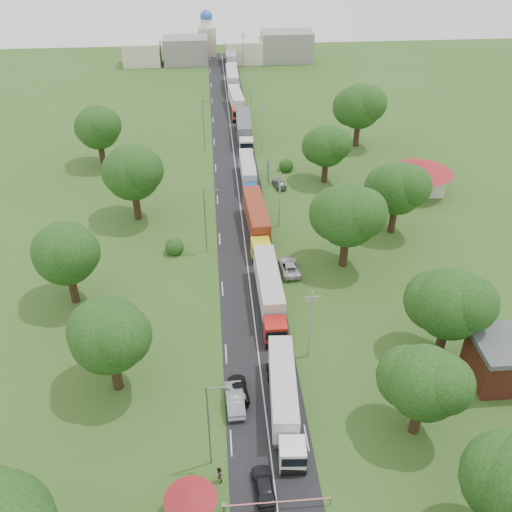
{
  "coord_description": "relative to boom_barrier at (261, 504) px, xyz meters",
  "views": [
    {
      "loc": [
        -4.11,
        -52.59,
        44.86
      ],
      "look_at": [
        0.98,
        8.73,
        3.0
      ],
      "focal_mm": 40.0,
      "sensor_mm": 36.0,
      "label": 1
    }
  ],
  "objects": [
    {
      "name": "ground",
      "position": [
        1.36,
        25.0,
        -0.89
      ],
      "size": [
        260.0,
        260.0,
        0.0
      ],
      "primitive_type": "plane",
      "color": "#32501A",
      "rests_on": "ground"
    },
    {
      "name": "road",
      "position": [
        1.36,
        45.0,
        -0.89
      ],
      "size": [
        8.0,
        200.0,
        0.04
      ],
      "primitive_type": "cube",
      "color": "black",
      "rests_on": "ground"
    },
    {
      "name": "boom_barrier",
      "position": [
        0.0,
        0.0,
        0.0
      ],
      "size": [
        9.22,
        0.35,
        1.18
      ],
      "color": "slate",
      "rests_on": "ground"
    },
    {
      "name": "guard_booth",
      "position": [
        -5.84,
        -0.0,
        1.27
      ],
      "size": [
        4.4,
        4.4,
        3.45
      ],
      "color": "beige",
      "rests_on": "ground"
    },
    {
      "name": "info_sign",
      "position": [
        6.56,
        60.0,
        2.11
      ],
      "size": [
        0.12,
        3.1,
        4.1
      ],
      "color": "slate",
      "rests_on": "ground"
    },
    {
      "name": "pole_1",
      "position": [
        6.86,
        18.0,
        3.79
      ],
      "size": [
        1.6,
        0.24,
        9.0
      ],
      "color": "gray",
      "rests_on": "ground"
    },
    {
      "name": "pole_2",
      "position": [
        6.86,
        46.0,
        3.79
      ],
      "size": [
        1.6,
        0.24,
        9.0
      ],
      "color": "gray",
      "rests_on": "ground"
    },
    {
      "name": "pole_3",
      "position": [
        6.86,
        74.0,
        3.79
      ],
      "size": [
        1.6,
        0.24,
        9.0
      ],
      "color": "gray",
      "rests_on": "ground"
    },
    {
      "name": "pole_4",
      "position": [
        6.86,
        102.0,
        3.79
      ],
      "size": [
        1.6,
        0.24,
        9.0
      ],
      "color": "gray",
      "rests_on": "ground"
    },
    {
      "name": "pole_5",
      "position": [
        6.86,
        130.0,
        3.79
      ],
      "size": [
        1.6,
        0.24,
        9.0
      ],
      "color": "gray",
      "rests_on": "ground"
    },
    {
      "name": "lamp_0",
      "position": [
        -3.99,
        5.0,
        4.66
      ],
      "size": [
        2.03,
        0.22,
        10.0
      ],
      "color": "slate",
      "rests_on": "ground"
    },
    {
      "name": "lamp_1",
      "position": [
        -3.99,
        40.0,
        4.66
      ],
      "size": [
        2.03,
        0.22,
        10.0
      ],
      "color": "slate",
      "rests_on": "ground"
    },
    {
      "name": "lamp_2",
      "position": [
        -3.99,
        75.0,
        4.66
      ],
      "size": [
        2.03,
        0.22,
        10.0
      ],
      "color": "slate",
      "rests_on": "ground"
    },
    {
      "name": "tree_2",
      "position": [
        15.35,
        7.14,
        5.7
      ],
      "size": [
        8.0,
        8.0,
        10.1
      ],
      "color": "#382616",
      "rests_on": "ground"
    },
    {
      "name": "tree_3",
      "position": [
        21.35,
        17.16,
        6.33
      ],
      "size": [
        8.8,
        8.8,
        11.07
      ],
      "color": "#382616",
      "rests_on": "ground"
    },
    {
      "name": "tree_4",
      "position": [
        14.34,
        35.17,
        6.96
      ],
      "size": [
        9.6,
        9.6,
        12.05
      ],
      "color": "#382616",
      "rests_on": "ground"
    },
    {
      "name": "tree_5",
      "position": [
        23.35,
        43.16,
        6.33
      ],
      "size": [
        8.8,
        8.8,
        11.07
      ],
      "color": "#382616",
      "rests_on": "ground"
    },
    {
      "name": "tree_6",
      "position": [
        16.35,
        60.14,
        5.7
      ],
      "size": [
        8.0,
        8.0,
        10.1
      ],
      "color": "#382616",
      "rests_on": "ground"
    },
    {
      "name": "tree_7",
      "position": [
        25.34,
        75.17,
        6.96
      ],
      "size": [
        9.6,
        9.6,
        12.05
      ],
      "color": "#382616",
      "rests_on": "ground"
    },
    {
      "name": "tree_10",
      "position": [
        -13.65,
        15.16,
        6.33
      ],
      "size": [
        8.8,
        8.8,
        11.07
      ],
      "color": "#382616",
      "rests_on": "ground"
    },
    {
      "name": "tree_11",
      "position": [
        -20.65,
        30.16,
        6.33
      ],
      "size": [
        8.8,
        8.8,
        11.07
      ],
      "color": "#382616",
      "rests_on": "ground"
    },
    {
      "name": "tree_12",
      "position": [
        -14.66,
        50.17,
        6.96
      ],
      "size": [
        9.6,
        9.6,
        12.05
      ],
      "color": "#382616",
      "rests_on": "ground"
    },
    {
      "name": "tree_13",
      "position": [
        -22.65,
        70.16,
        6.33
      ],
      "size": [
        8.8,
        8.8,
        11.07
      ],
      "color": "#382616",
      "rests_on": "ground"
    },
    {
      "name": "house_brick",
      "position": [
        27.36,
        13.0,
        1.76
      ],
      "size": [
        8.6,
        6.6,
        5.2
      ],
      "color": "maroon",
      "rests_on": "ground"
    },
    {
      "name": "house_cream",
      "position": [
        31.36,
        55.0,
        2.75
      ],
      "size": [
        10.08,
        10.08,
        5.8
      ],
      "color": "beige",
      "rests_on": "ground"
    },
    {
      "name": "distant_town",
      "position": [
        2.04,
        135.0,
        2.6
      ],
      "size": [
        52.0,
        8.0,
        8.0
      ],
      "color": "gray",
      "rests_on": "ground"
    },
    {
      "name": "church",
      "position": [
        -2.64,
        143.0,
        4.5
      ],
      "size": [
        5.0,
        5.0,
        12.3
      ],
      "color": "beige",
      "rests_on": "ground"
    },
    {
      "name": "truck_0",
      "position": [
        3.15,
        10.35,
        1.22
      ],
      "size": [
        3.21,
        14.4,
        3.97
      ],
      "color": "white",
      "rests_on": "ground"
    },
    {
      "name": "truck_1",
      "position": [
        3.43,
        27.12,
        1.36
      ],
      "size": [
        2.78,
        15.29,
        4.24
      ],
      "color": "#AC1A13",
      "rests_on": "ground"
    },
    {
      "name": "truck_2",
      "position": [
        3.3,
        43.97,
        1.37
      ],
      "size": [
        3.19,
        15.43,
        4.27
      ],
      "color": "yellow",
      "rests_on": "ground"
    },
    {
      "name": "truck_3",
      "position": [
        3.2,
        60.42,
        1.09
      ],
      "size": [
        2.31,
        13.47,
        3.74
      ],
      "color": "#164F89",
      "rests_on": "ground"
    },
    {
      "name": "truck_4",
      "position": [
        3.75,
        79.5,
        1.41
      ],
      "size": [
        2.99,
        15.65,
        4.33
      ],
      "color": "silver",
      "rests_on": "ground"
    },
    {
      "name": "truck_5",
      "position": [
        3.15,
        96.04,
        1.22
      ],
      "size": [
        3.19,
        14.43,
        3.99
      ],
      "color": "#B93F1C",
      "rests_on": "ground"
    },
    {
      "name": "truck_6",
      "position": [
        3.05,
        111.66,
        1.37
      ],
      "size": [
        2.65,
        15.35,
        4.26
      ],
      "color": "#205722",
      "rests_on": "ground"
    },
    {
      "name": "truck_7",
      "position": [
        3.57,
        130.03,
        1.39
      ],
      "size": [
        2.98,
        15.5,
        4.29
      ],
      "color": "silver",
      "rests_on": "ground"
    },
    {
      "name": "car_lane_front",
      "position": [
        0.36,
        1.76,
        -0.15
      ],
      "size": [
        2.03,
        4.45,
        1.48
      ],
      "primitive_type": "imported",
      "rotation": [
        0.0,
        0.0,
        3.21
      ],
      "color": "black",
      "rests_on": "ground"
    },
    {
      "name": "car_lane_mid",
      "position": [
        -1.64,
        11.66,
        -0.06
      ],
      "size": [
        1.99,
        5.1,
        1.65
      ],
      "primitive_type": "imported",
      "rotation": [
        0.0,
        0.0,
        3.19
      ],
      "color": "gray",
      "rests_on": "ground"
    },
    {
      "name": "car_lane_rear",
      "position": [
        -1.18,
        13.0,
        -0.23
      ],
      "size": [
        2.29,
        4.73,
        1.33
      ],
      "primitive_type": "imported",
      "rotation": [
        0.0,
        0.0,
        3.24
      ],
      "color": "black",
      "rests_on": "ground"
    },
    {
      "name": "car_verge_near",
      "position": [
        6.86,
        34.11,
        -0.15
      ],
      "size": [
        2.7,
        5.42,
        1.48
      ],
      "primitive_type": "imported",
      "rotation": [
        0.0,
        0.0,
        3.19
      ],
      "color": "#ADADAD",
      "rests_on": "ground"
    },
    {
      "name": "car_verge_far",
      "position": [
        8.36,
        58.69,
        -0.23
      ],
      "size": [
        2.38,
        4.15,
        1.33
      ],
      "primitive_type": "imported",
      "rotation": [
        0.0,
        0.0,
        3.36
      ],
      "color": "slate",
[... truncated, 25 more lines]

